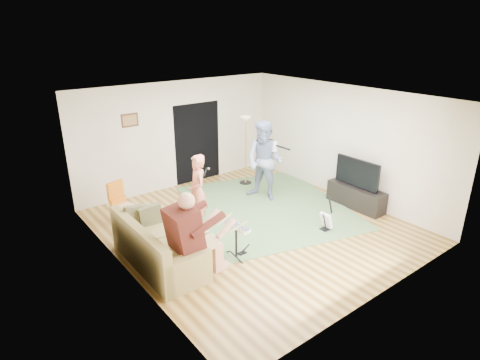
% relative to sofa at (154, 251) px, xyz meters
% --- Properties ---
extents(floor, '(6.00, 6.00, 0.00)m').
position_rel_sofa_xyz_m(floor, '(2.29, 0.11, -0.28)').
color(floor, brown).
rests_on(floor, ground).
extents(walls, '(5.50, 6.00, 2.70)m').
position_rel_sofa_xyz_m(walls, '(2.29, 0.11, 1.07)').
color(walls, beige).
rests_on(walls, floor).
extents(ceiling, '(6.00, 6.00, 0.00)m').
position_rel_sofa_xyz_m(ceiling, '(2.29, 0.11, 2.42)').
color(ceiling, white).
rests_on(ceiling, walls).
extents(window_blinds, '(0.00, 2.05, 2.05)m').
position_rel_sofa_xyz_m(window_blinds, '(-0.45, 0.31, 1.27)').
color(window_blinds, brown).
rests_on(window_blinds, walls).
extents(doorway, '(2.10, 0.00, 2.10)m').
position_rel_sofa_xyz_m(doorway, '(2.84, 3.10, 0.77)').
color(doorway, black).
rests_on(doorway, walls).
extents(picture_frame, '(0.42, 0.03, 0.32)m').
position_rel_sofa_xyz_m(picture_frame, '(1.04, 3.10, 1.62)').
color(picture_frame, '#3F2314').
rests_on(picture_frame, walls).
extents(area_rug, '(4.25, 4.60, 0.02)m').
position_rel_sofa_xyz_m(area_rug, '(3.16, 0.63, -0.27)').
color(area_rug, '#4C7044').
rests_on(area_rug, floor).
extents(sofa, '(0.86, 2.09, 0.85)m').
position_rel_sofa_xyz_m(sofa, '(0.00, 0.00, 0.00)').
color(sofa, '#97864B').
rests_on(sofa, floor).
extents(drummer, '(0.99, 0.55, 1.52)m').
position_rel_sofa_xyz_m(drummer, '(0.44, -0.65, 0.31)').
color(drummer, '#4A1B15').
rests_on(drummer, sofa).
extents(drum_kit, '(0.36, 0.65, 0.67)m').
position_rel_sofa_xyz_m(drum_kit, '(1.29, -0.65, 0.01)').
color(drum_kit, black).
rests_on(drum_kit, floor).
extents(singer, '(0.51, 0.65, 1.56)m').
position_rel_sofa_xyz_m(singer, '(1.41, 0.80, 0.50)').
color(singer, '#D8765E').
rests_on(singer, floor).
extents(microphone, '(0.06, 0.06, 0.24)m').
position_rel_sofa_xyz_m(microphone, '(1.61, 0.80, 0.88)').
color(microphone, black).
rests_on(microphone, singer).
extents(guitarist, '(1.01, 1.13, 1.91)m').
position_rel_sofa_xyz_m(guitarist, '(3.43, 1.07, 0.67)').
color(guitarist, '#7485AA').
rests_on(guitarist, floor).
extents(guitar_held, '(0.14, 0.60, 0.26)m').
position_rel_sofa_xyz_m(guitar_held, '(3.63, 1.07, 1.02)').
color(guitar_held, white).
rests_on(guitar_held, guitarist).
extents(guitar_spare, '(0.28, 0.25, 0.77)m').
position_rel_sofa_xyz_m(guitar_spare, '(3.38, -0.96, -0.06)').
color(guitar_spare, black).
rests_on(guitar_spare, floor).
extents(torchiere_lamp, '(0.32, 0.32, 1.81)m').
position_rel_sofa_xyz_m(torchiere_lamp, '(3.70, 2.11, 0.96)').
color(torchiere_lamp, black).
rests_on(torchiere_lamp, floor).
extents(dining_chair, '(0.48, 0.50, 0.92)m').
position_rel_sofa_xyz_m(dining_chair, '(0.19, 1.88, 0.05)').
color(dining_chair, '#D0AE87').
rests_on(dining_chair, floor).
extents(tv_cabinet, '(0.40, 1.40, 0.50)m').
position_rel_sofa_xyz_m(tv_cabinet, '(4.79, -0.61, -0.03)').
color(tv_cabinet, black).
rests_on(tv_cabinet, floor).
extents(television, '(0.06, 1.13, 0.64)m').
position_rel_sofa_xyz_m(television, '(4.74, -0.61, 0.57)').
color(television, black).
rests_on(television, tv_cabinet).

